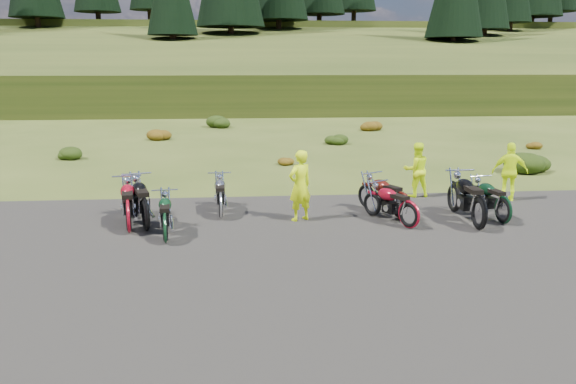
{
  "coord_description": "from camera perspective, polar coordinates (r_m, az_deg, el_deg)",
  "views": [
    {
      "loc": [
        -2.02,
        -12.06,
        3.91
      ],
      "look_at": [
        -0.93,
        1.04,
        0.84
      ],
      "focal_mm": 35.0,
      "sensor_mm": 36.0,
      "label": 1
    }
  ],
  "objects": [
    {
      "name": "hill_plateau",
      "position": [
        122.14,
        -3.91,
        11.29
      ],
      "size": [
        300.0,
        90.0,
        9.17
      ],
      "primitive_type": "cube",
      "color": "#2A3A13",
      "rests_on": "ground"
    },
    {
      "name": "motorcycle_1",
      "position": [
        13.58,
        -15.79,
        -4.08
      ],
      "size": [
        1.12,
        2.28,
        1.14
      ],
      "primitive_type": null,
      "rotation": [
        0.0,
        0.0,
        1.76
      ],
      "color": "maroon",
      "rests_on": "ground"
    },
    {
      "name": "shrub_1",
      "position": [
        24.67,
        -21.45,
        3.85
      ],
      "size": [
        1.03,
        1.03,
        0.61
      ],
      "primitive_type": "ellipsoid",
      "color": "black",
      "rests_on": "ground"
    },
    {
      "name": "person_right_a",
      "position": [
        16.77,
        12.89,
        2.13
      ],
      "size": [
        0.82,
        0.66,
        1.59
      ],
      "primitive_type": "imported",
      "rotation": [
        0.0,
        0.0,
        3.22
      ],
      "color": "#D1EF0C",
      "rests_on": "ground"
    },
    {
      "name": "motorcycle_2",
      "position": [
        12.64,
        -12.28,
        -5.16
      ],
      "size": [
        0.83,
        1.94,
        0.99
      ],
      "primitive_type": null,
      "rotation": [
        0.0,
        0.0,
        1.68
      ],
      "color": "#0E3219",
      "rests_on": "ground"
    },
    {
      "name": "motorcycle_5",
      "position": [
        14.02,
        18.71,
        -3.75
      ],
      "size": [
        0.79,
        2.35,
        1.23
      ],
      "primitive_type": null,
      "rotation": [
        0.0,
        0.0,
        1.58
      ],
      "color": "black",
      "rests_on": "ground"
    },
    {
      "name": "shrub_3",
      "position": [
        34.16,
        -6.96,
        7.27
      ],
      "size": [
        1.56,
        1.56,
        0.92
      ],
      "primitive_type": "ellipsoid",
      "color": "black",
      "rests_on": "ground"
    },
    {
      "name": "shrub_7",
      "position": [
        22.03,
        23.26,
        3.08
      ],
      "size": [
        1.56,
        1.56,
        0.92
      ],
      "primitive_type": "ellipsoid",
      "color": "black",
      "rests_on": "ground"
    },
    {
      "name": "motorcycle_4",
      "position": [
        14.39,
        11.39,
        -2.87
      ],
      "size": [
        1.53,
        2.09,
        1.05
      ],
      "primitive_type": null,
      "rotation": [
        0.0,
        0.0,
        2.06
      ],
      "color": "#4A120C",
      "rests_on": "ground"
    },
    {
      "name": "shrub_5",
      "position": [
        27.18,
        4.86,
        5.49
      ],
      "size": [
        1.03,
        1.03,
        0.61
      ],
      "primitive_type": "ellipsoid",
      "color": "black",
      "rests_on": "ground"
    },
    {
      "name": "ground",
      "position": [
        12.84,
        4.53,
        -4.62
      ],
      "size": [
        300.0,
        300.0,
        0.0
      ],
      "primitive_type": "plane",
      "color": "#384918",
      "rests_on": "ground"
    },
    {
      "name": "person_middle",
      "position": [
        13.85,
        1.22,
        0.54
      ],
      "size": [
        0.77,
        0.69,
        1.77
      ],
      "primitive_type": "imported",
      "rotation": [
        0.0,
        0.0,
        3.67
      ],
      "color": "#D1EF0C",
      "rests_on": "ground"
    },
    {
      "name": "shrub_4",
      "position": [
        21.63,
        -0.41,
        3.36
      ],
      "size": [
        0.77,
        0.77,
        0.45
      ],
      "primitive_type": "ellipsoid",
      "color": "brown",
      "rests_on": "ground"
    },
    {
      "name": "person_right_b",
      "position": [
        17.07,
        21.61,
        1.83
      ],
      "size": [
        1.05,
        0.64,
        1.66
      ],
      "primitive_type": "imported",
      "rotation": [
        0.0,
        0.0,
        2.88
      ],
      "color": "#D1EF0C",
      "rests_on": "ground"
    },
    {
      "name": "motorcycle_6",
      "position": [
        13.7,
        12.12,
        -3.72
      ],
      "size": [
        1.49,
        1.96,
        0.99
      ],
      "primitive_type": null,
      "rotation": [
        0.0,
        0.0,
        2.09
      ],
      "color": "maroon",
      "rests_on": "ground"
    },
    {
      "name": "motorcycle_7",
      "position": [
        14.74,
        20.91,
        -3.12
      ],
      "size": [
        0.93,
        2.01,
        1.01
      ],
      "primitive_type": null,
      "rotation": [
        0.0,
        0.0,
        1.72
      ],
      "color": "black",
      "rests_on": "ground"
    },
    {
      "name": "shrub_8",
      "position": [
        28.05,
        23.48,
        4.53
      ],
      "size": [
        0.77,
        0.77,
        0.45
      ],
      "primitive_type": "ellipsoid",
      "color": "brown",
      "rests_on": "ground"
    },
    {
      "name": "hill_slope",
      "position": [
        62.21,
        -2.95,
        9.54
      ],
      "size": [
        300.0,
        45.97,
        9.37
      ],
      "primitive_type": null,
      "rotation": [
        0.14,
        0.0,
        0.0
      ],
      "color": "#2A3A13",
      "rests_on": "ground"
    },
    {
      "name": "motorcycle_0",
      "position": [
        13.6,
        -14.17,
        -3.96
      ],
      "size": [
        1.39,
        2.37,
        1.18
      ],
      "primitive_type": null,
      "rotation": [
        0.0,
        0.0,
        1.88
      ],
      "color": "black",
      "rests_on": "ground"
    },
    {
      "name": "motorcycle_3",
      "position": [
        14.32,
        -6.8,
        -2.78
      ],
      "size": [
        0.74,
        1.95,
        1.0
      ],
      "primitive_type": null,
      "rotation": [
        0.0,
        0.0,
        1.62
      ],
      "color": "#A1A2A6",
      "rests_on": "ground"
    },
    {
      "name": "gravel_pad",
      "position": [
        10.98,
        6.21,
        -7.78
      ],
      "size": [
        20.0,
        12.0,
        0.04
      ],
      "primitive_type": "cube",
      "color": "black",
      "rests_on": "ground"
    },
    {
      "name": "shrub_2",
      "position": [
        29.17,
        -13.05,
        5.88
      ],
      "size": [
        1.3,
        1.3,
        0.77
      ],
      "primitive_type": "ellipsoid",
      "color": "brown",
      "rests_on": "ground"
    },
    {
      "name": "shrub_6",
      "position": [
        32.9,
        8.34,
        6.87
      ],
      "size": [
        1.3,
        1.3,
        0.77
      ],
      "primitive_type": "ellipsoid",
      "color": "brown",
      "rests_on": "ground"
    }
  ]
}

